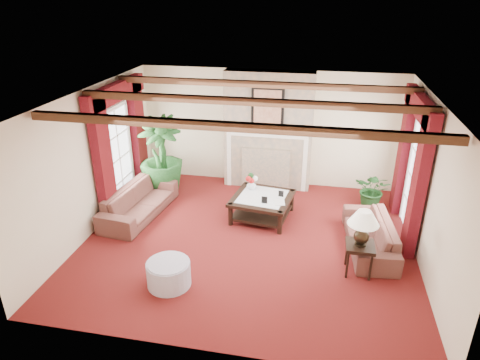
% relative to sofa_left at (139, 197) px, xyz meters
% --- Properties ---
extents(floor, '(6.00, 6.00, 0.00)m').
position_rel_sofa_left_xyz_m(floor, '(2.39, -0.55, -0.40)').
color(floor, '#4E0F0E').
rests_on(floor, ground).
extents(ceiling, '(6.00, 6.00, 0.00)m').
position_rel_sofa_left_xyz_m(ceiling, '(2.39, -0.55, 2.30)').
color(ceiling, white).
rests_on(ceiling, floor).
extents(back_wall, '(6.00, 0.02, 2.70)m').
position_rel_sofa_left_xyz_m(back_wall, '(2.39, 2.20, 0.95)').
color(back_wall, beige).
rests_on(back_wall, ground).
extents(left_wall, '(0.02, 5.50, 2.70)m').
position_rel_sofa_left_xyz_m(left_wall, '(-0.61, -0.55, 0.95)').
color(left_wall, beige).
rests_on(left_wall, ground).
extents(right_wall, '(0.02, 5.50, 2.70)m').
position_rel_sofa_left_xyz_m(right_wall, '(5.39, -0.55, 0.95)').
color(right_wall, beige).
rests_on(right_wall, ground).
extents(ceiling_beams, '(6.00, 3.00, 0.12)m').
position_rel_sofa_left_xyz_m(ceiling_beams, '(2.39, -0.55, 2.24)').
color(ceiling_beams, '#321E10').
rests_on(ceiling_beams, ceiling).
extents(fireplace, '(2.00, 0.52, 2.70)m').
position_rel_sofa_left_xyz_m(fireplace, '(2.39, 2.00, 2.30)').
color(fireplace, tan).
rests_on(fireplace, ground).
extents(french_door_left, '(0.10, 1.10, 2.16)m').
position_rel_sofa_left_xyz_m(french_door_left, '(-0.58, 0.45, 1.73)').
color(french_door_left, white).
rests_on(french_door_left, ground).
extents(french_door_right, '(0.10, 1.10, 2.16)m').
position_rel_sofa_left_xyz_m(french_door_right, '(5.36, 0.45, 1.73)').
color(french_door_right, white).
rests_on(french_door_right, ground).
extents(curtains_left, '(0.20, 2.40, 2.55)m').
position_rel_sofa_left_xyz_m(curtains_left, '(-0.47, 0.45, 2.15)').
color(curtains_left, '#4A0A09').
rests_on(curtains_left, ground).
extents(curtains_right, '(0.20, 2.40, 2.55)m').
position_rel_sofa_left_xyz_m(curtains_right, '(5.25, 0.45, 2.15)').
color(curtains_right, '#4A0A09').
rests_on(curtains_right, ground).
extents(sofa_left, '(2.18, 1.07, 0.80)m').
position_rel_sofa_left_xyz_m(sofa_left, '(0.00, 0.00, 0.00)').
color(sofa_left, '#3B101F').
rests_on(sofa_left, ground).
extents(sofa_right, '(1.99, 0.91, 0.74)m').
position_rel_sofa_left_xyz_m(sofa_right, '(4.58, -0.35, -0.03)').
color(sofa_right, '#3B101F').
rests_on(sofa_right, ground).
extents(potted_palm, '(1.00, 1.77, 0.99)m').
position_rel_sofa_left_xyz_m(potted_palm, '(0.08, 1.17, 0.10)').
color(potted_palm, black).
rests_on(potted_palm, ground).
extents(small_plant, '(1.21, 1.25, 0.63)m').
position_rel_sofa_left_xyz_m(small_plant, '(4.76, 1.29, -0.08)').
color(small_plant, black).
rests_on(small_plant, ground).
extents(coffee_table, '(1.31, 1.31, 0.47)m').
position_rel_sofa_left_xyz_m(coffee_table, '(2.51, 0.38, -0.16)').
color(coffee_table, black).
rests_on(coffee_table, ground).
extents(side_table, '(0.53, 0.53, 0.54)m').
position_rel_sofa_left_xyz_m(side_table, '(4.34, -1.17, -0.13)').
color(side_table, black).
rests_on(side_table, ground).
extents(ottoman, '(0.69, 0.69, 0.41)m').
position_rel_sofa_left_xyz_m(ottoman, '(1.38, -2.08, -0.20)').
color(ottoman, '#9493A6').
rests_on(ottoman, ground).
extents(table_lamp, '(0.50, 0.50, 0.63)m').
position_rel_sofa_left_xyz_m(table_lamp, '(4.34, -1.17, 0.45)').
color(table_lamp, black).
rests_on(table_lamp, side_table).
extents(flower_vase, '(0.24, 0.25, 0.20)m').
position_rel_sofa_left_xyz_m(flower_vase, '(2.23, 0.68, 0.17)').
color(flower_vase, silver).
rests_on(flower_vase, coffee_table).
extents(book, '(0.20, 0.09, 0.27)m').
position_rel_sofa_left_xyz_m(book, '(2.79, 0.15, 0.21)').
color(book, black).
rests_on(book, coffee_table).
extents(photo_frame_a, '(0.11, 0.03, 0.15)m').
position_rel_sofa_left_xyz_m(photo_frame_a, '(2.59, 0.09, 0.15)').
color(photo_frame_a, black).
rests_on(photo_frame_a, coffee_table).
extents(photo_frame_b, '(0.10, 0.04, 0.13)m').
position_rel_sofa_left_xyz_m(photo_frame_b, '(2.88, 0.44, 0.14)').
color(photo_frame_b, black).
rests_on(photo_frame_b, coffee_table).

